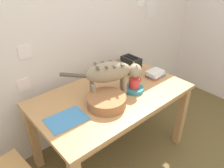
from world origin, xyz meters
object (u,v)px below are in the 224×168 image
object	(u,v)px
cat	(112,73)
wicker_basket	(106,101)
coffee_mug	(134,83)
book_stack	(155,74)
saucer_bowl	(134,89)
toaster	(131,65)
dining_table	(112,102)
magazine	(66,119)

from	to	relation	value
cat	wicker_basket	bearing A→B (deg)	-33.10
coffee_mug	book_stack	size ratio (longest dim) A/B	0.73
coffee_mug	wicker_basket	xyz separation A→B (m)	(-0.34, -0.01, -0.04)
saucer_bowl	book_stack	xyz separation A→B (m)	(0.36, 0.05, 0.01)
book_stack	toaster	distance (m)	0.27
book_stack	saucer_bowl	bearing A→B (deg)	-172.80
dining_table	magazine	distance (m)	0.51
cat	saucer_bowl	size ratio (longest dim) A/B	3.62
magazine	wicker_basket	world-z (taller)	wicker_basket
saucer_bowl	wicker_basket	xyz separation A→B (m)	(-0.33, -0.01, 0.03)
dining_table	saucer_bowl	size ratio (longest dim) A/B	7.78
book_stack	wicker_basket	size ratio (longest dim) A/B	0.59
magazine	wicker_basket	size ratio (longest dim) A/B	0.92
dining_table	wicker_basket	size ratio (longest dim) A/B	4.34
saucer_bowl	book_stack	size ratio (longest dim) A/B	0.94
saucer_bowl	book_stack	bearing A→B (deg)	7.20
saucer_bowl	coffee_mug	bearing A→B (deg)	0.00
dining_table	toaster	xyz separation A→B (m)	(0.42, 0.18, 0.17)
saucer_bowl	cat	bearing A→B (deg)	156.34
book_stack	toaster	bearing A→B (deg)	116.94
coffee_mug	book_stack	distance (m)	0.37
cat	coffee_mug	bearing A→B (deg)	90.36
dining_table	saucer_bowl	bearing A→B (deg)	-28.43
toaster	saucer_bowl	bearing A→B (deg)	-131.26
magazine	toaster	distance (m)	0.95
dining_table	book_stack	bearing A→B (deg)	-5.36
magazine	toaster	xyz separation A→B (m)	(0.92, 0.23, 0.08)
magazine	wicker_basket	bearing A→B (deg)	-7.35
dining_table	book_stack	xyz separation A→B (m)	(0.54, -0.05, 0.12)
dining_table	toaster	size ratio (longest dim) A/B	6.99
cat	coffee_mug	distance (m)	0.25
wicker_basket	toaster	size ratio (longest dim) A/B	1.61
wicker_basket	saucer_bowl	bearing A→B (deg)	1.53
saucer_bowl	magazine	xyz separation A→B (m)	(-0.68, 0.05, -0.01)
coffee_mug	magazine	size ratio (longest dim) A/B	0.47
coffee_mug	book_stack	world-z (taller)	coffee_mug
magazine	wicker_basket	distance (m)	0.35
coffee_mug	book_stack	xyz separation A→B (m)	(0.36, 0.05, -0.05)
coffee_mug	toaster	bearing A→B (deg)	49.13
dining_table	wicker_basket	bearing A→B (deg)	-145.42
toaster	magazine	bearing A→B (deg)	-166.24
saucer_bowl	coffee_mug	distance (m)	0.07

